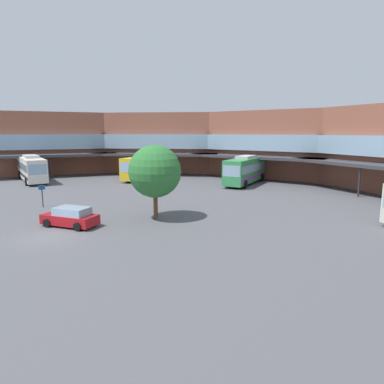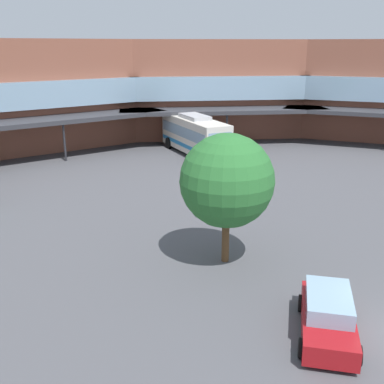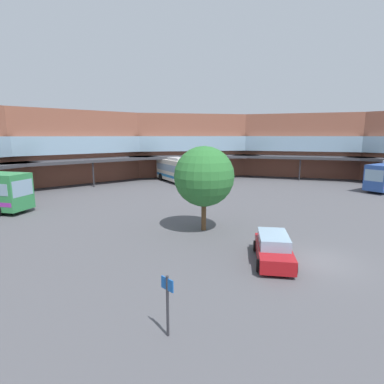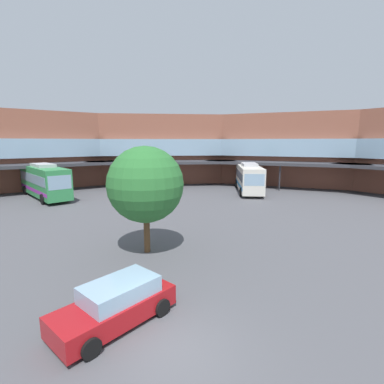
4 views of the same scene
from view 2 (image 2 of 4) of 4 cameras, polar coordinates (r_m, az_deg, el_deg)
station_building at (r=33.29m, az=-9.54°, el=9.26°), size 85.82×50.30×10.58m
bus_3 at (r=44.38m, az=0.34°, el=7.09°), size 4.44×10.55×3.76m
parked_car at (r=17.93m, az=16.35°, el=-14.40°), size 4.47×4.28×1.53m
plaza_tree at (r=21.43m, az=4.31°, el=1.36°), size 4.41×4.41×6.26m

